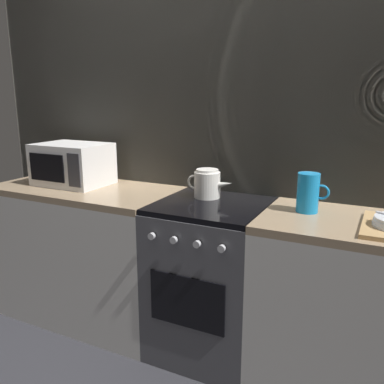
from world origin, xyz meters
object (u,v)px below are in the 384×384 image
(kettle, at_px, (207,184))
(microwave, at_px, (73,164))
(pitcher, at_px, (308,193))
(stove_unit, at_px, (211,279))

(kettle, bearing_deg, microwave, -175.88)
(pitcher, bearing_deg, stove_unit, -172.93)
(microwave, bearing_deg, kettle, 4.12)
(kettle, bearing_deg, stove_unit, -55.31)
(stove_unit, distance_m, microwave, 1.17)
(microwave, height_order, kettle, microwave)
(microwave, relative_size, kettle, 1.62)
(kettle, bearing_deg, pitcher, -4.31)
(stove_unit, bearing_deg, kettle, 124.69)
(microwave, height_order, pitcher, microwave)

